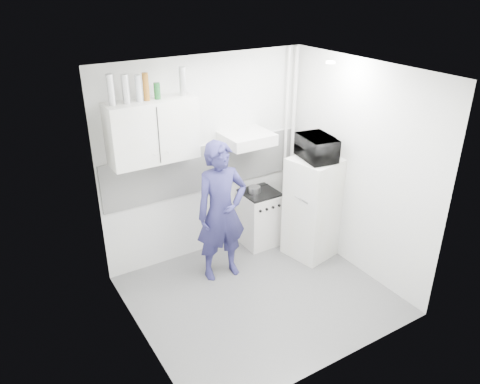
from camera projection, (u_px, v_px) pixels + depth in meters
floor at (259, 295)px, 5.51m from camera, size 2.80×2.80×0.00m
ceiling at (264, 72)px, 4.39m from camera, size 2.80×2.80×0.00m
wall_back at (206, 159)px, 5.91m from camera, size 2.80×0.00×2.80m
wall_left at (135, 231)px, 4.29m from camera, size 0.00×2.60×2.60m
wall_right at (358, 170)px, 5.61m from camera, size 0.00×2.60×2.60m
person at (221, 212)px, 5.54m from camera, size 0.67×0.48×1.75m
stove at (259, 218)px, 6.43m from camera, size 0.47×0.47×0.76m
fridge at (313, 208)px, 6.06m from camera, size 0.66×0.66×1.36m
stove_top at (260, 193)px, 6.26m from camera, size 0.46×0.46×0.03m
saucepan at (254, 190)px, 6.21m from camera, size 0.16×0.16×0.09m
microwave at (317, 148)px, 5.71m from camera, size 0.58×0.44×0.29m
bottle_a at (111, 90)px, 4.78m from camera, size 0.07×0.07×0.32m
bottle_b at (126, 89)px, 4.85m from camera, size 0.08×0.08×0.30m
bottle_c at (139, 88)px, 4.92m from camera, size 0.07×0.07×0.28m
bottle_d at (146, 87)px, 4.96m from camera, size 0.07×0.07×0.30m
canister_a at (157, 91)px, 5.04m from camera, size 0.07×0.07×0.18m
bottle_e at (183, 81)px, 5.16m from camera, size 0.08×0.08×0.31m
upper_cabinet at (152, 131)px, 5.19m from camera, size 1.00×0.35×0.70m
range_hood at (247, 139)px, 5.82m from camera, size 0.60×0.50×0.14m
backsplash at (207, 167)px, 5.95m from camera, size 2.74×0.03×0.60m
pipe_a at (292, 143)px, 6.46m from camera, size 0.05×0.05×2.60m
pipe_b at (285, 145)px, 6.41m from camera, size 0.04×0.04×2.60m
ceiling_spot_fixture at (331, 62)px, 5.03m from camera, size 0.10×0.10×0.02m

